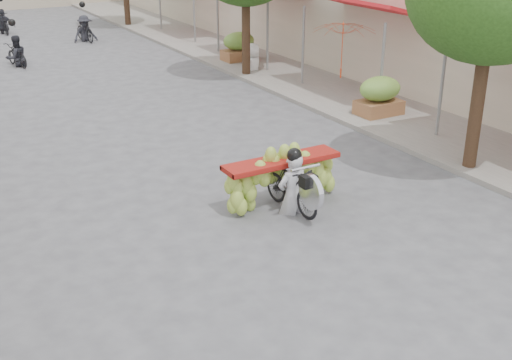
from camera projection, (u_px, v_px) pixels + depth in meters
name	position (u px, v px, depth m)	size (l,w,h in m)	color
ground	(406.00, 347.00, 8.32)	(120.00, 120.00, 0.00)	#59595E
sidewalk_right	(271.00, 64.00, 23.51)	(4.00, 60.00, 0.12)	gray
produce_crate_mid	(380.00, 93.00, 17.29)	(1.20, 0.88, 1.16)	brown
produce_crate_far	(239.00, 44.00, 23.70)	(1.20, 0.88, 1.16)	brown
banana_motorbike	(288.00, 173.00, 11.98)	(2.34, 1.79, 2.14)	black
market_umbrella	(345.00, 20.00, 17.93)	(1.95, 1.95, 1.65)	#D0431B
pedestrian	(253.00, 43.00, 22.19)	(1.05, 0.96, 1.83)	white
bg_motorbike_a	(15.00, 45.00, 23.20)	(0.88, 1.52, 1.95)	black
bg_motorbike_b	(84.00, 22.00, 27.67)	(1.12, 1.74, 1.95)	black
bg_motorbike_c	(3.00, 16.00, 29.51)	(0.97, 1.57, 1.95)	black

